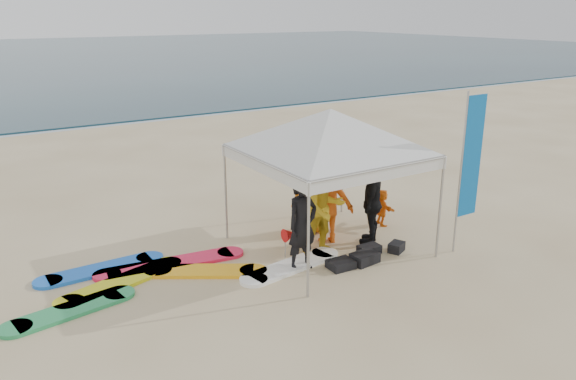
{
  "coord_description": "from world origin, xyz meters",
  "views": [
    {
      "loc": [
        -5.97,
        -7.02,
        4.86
      ],
      "look_at": [
        0.1,
        2.6,
        1.2
      ],
      "focal_mm": 35.0,
      "sensor_mm": 36.0,
      "label": 1
    }
  ],
  "objects_px": {
    "person_yellow": "(325,209)",
    "person_seated": "(382,207)",
    "feather_flag": "(470,159)",
    "surfboard_spread": "(163,275)",
    "person_orange_a": "(327,201)",
    "person_black_a": "(302,225)",
    "canopy_tent": "(331,109)",
    "person_black_b": "(372,203)",
    "person_orange_b": "(312,192)",
    "marker_pennant": "(290,235)"
  },
  "relations": [
    {
      "from": "person_yellow",
      "to": "person_orange_a",
      "type": "distance_m",
      "value": 0.63
    },
    {
      "from": "person_orange_b",
      "to": "surfboard_spread",
      "type": "bearing_deg",
      "value": 13.21
    },
    {
      "from": "person_black_b",
      "to": "canopy_tent",
      "type": "distance_m",
      "value": 2.29
    },
    {
      "from": "person_black_b",
      "to": "person_orange_b",
      "type": "height_order",
      "value": "person_orange_b"
    },
    {
      "from": "person_black_a",
      "to": "person_orange_a",
      "type": "distance_m",
      "value": 1.48
    },
    {
      "from": "person_black_a",
      "to": "canopy_tent",
      "type": "xyz_separation_m",
      "value": [
        1.04,
        0.57,
        2.05
      ]
    },
    {
      "from": "person_orange_a",
      "to": "feather_flag",
      "type": "distance_m",
      "value": 3.06
    },
    {
      "from": "surfboard_spread",
      "to": "person_orange_a",
      "type": "bearing_deg",
      "value": -3.8
    },
    {
      "from": "feather_flag",
      "to": "surfboard_spread",
      "type": "xyz_separation_m",
      "value": [
        -5.87,
        2.12,
        -1.95
      ]
    },
    {
      "from": "feather_flag",
      "to": "surfboard_spread",
      "type": "height_order",
      "value": "feather_flag"
    },
    {
      "from": "person_yellow",
      "to": "person_seated",
      "type": "distance_m",
      "value": 2.23
    },
    {
      "from": "person_yellow",
      "to": "person_orange_a",
      "type": "xyz_separation_m",
      "value": [
        0.42,
        0.47,
        -0.04
      ]
    },
    {
      "from": "person_black_a",
      "to": "person_black_b",
      "type": "distance_m",
      "value": 2.02
    },
    {
      "from": "person_black_a",
      "to": "person_orange_a",
      "type": "height_order",
      "value": "person_orange_a"
    },
    {
      "from": "person_orange_a",
      "to": "feather_flag",
      "type": "relative_size",
      "value": 0.56
    },
    {
      "from": "person_orange_a",
      "to": "canopy_tent",
      "type": "xyz_separation_m",
      "value": [
        -0.18,
        -0.27,
        2.04
      ]
    },
    {
      "from": "person_yellow",
      "to": "canopy_tent",
      "type": "bearing_deg",
      "value": 41.49
    },
    {
      "from": "person_black_b",
      "to": "person_seated",
      "type": "bearing_deg",
      "value": 177.39
    },
    {
      "from": "canopy_tent",
      "to": "marker_pennant",
      "type": "xyz_separation_m",
      "value": [
        -0.95,
        0.0,
        -2.48
      ]
    },
    {
      "from": "person_black_a",
      "to": "marker_pennant",
      "type": "distance_m",
      "value": 0.72
    },
    {
      "from": "person_black_a",
      "to": "feather_flag",
      "type": "height_order",
      "value": "feather_flag"
    },
    {
      "from": "person_yellow",
      "to": "person_orange_b",
      "type": "xyz_separation_m",
      "value": [
        0.45,
        1.09,
        -0.02
      ]
    },
    {
      "from": "person_orange_a",
      "to": "person_orange_b",
      "type": "bearing_deg",
      "value": -72.82
    },
    {
      "from": "feather_flag",
      "to": "marker_pennant",
      "type": "distance_m",
      "value": 3.97
    },
    {
      "from": "person_orange_a",
      "to": "canopy_tent",
      "type": "distance_m",
      "value": 2.06
    },
    {
      "from": "person_orange_b",
      "to": "feather_flag",
      "type": "relative_size",
      "value": 0.57
    },
    {
      "from": "person_yellow",
      "to": "person_orange_b",
      "type": "relative_size",
      "value": 1.02
    },
    {
      "from": "person_orange_b",
      "to": "canopy_tent",
      "type": "distance_m",
      "value": 2.22
    },
    {
      "from": "person_orange_a",
      "to": "person_black_b",
      "type": "relative_size",
      "value": 1.03
    },
    {
      "from": "person_black_b",
      "to": "feather_flag",
      "type": "relative_size",
      "value": 0.54
    },
    {
      "from": "person_black_a",
      "to": "canopy_tent",
      "type": "distance_m",
      "value": 2.37
    },
    {
      "from": "feather_flag",
      "to": "surfboard_spread",
      "type": "bearing_deg",
      "value": 160.12
    },
    {
      "from": "person_black_a",
      "to": "person_black_b",
      "type": "height_order",
      "value": "person_black_a"
    },
    {
      "from": "person_orange_b",
      "to": "person_seated",
      "type": "distance_m",
      "value": 1.8
    },
    {
      "from": "person_black_a",
      "to": "person_yellow",
      "type": "height_order",
      "value": "person_yellow"
    },
    {
      "from": "person_orange_a",
      "to": "feather_flag",
      "type": "xyz_separation_m",
      "value": [
        2.18,
        -1.88,
        1.04
      ]
    },
    {
      "from": "person_orange_a",
      "to": "feather_flag",
      "type": "height_order",
      "value": "feather_flag"
    },
    {
      "from": "feather_flag",
      "to": "marker_pennant",
      "type": "relative_size",
      "value": 5.28
    },
    {
      "from": "person_black_a",
      "to": "surfboard_spread",
      "type": "height_order",
      "value": "person_black_a"
    },
    {
      "from": "person_seated",
      "to": "person_black_b",
      "type": "bearing_deg",
      "value": 140.62
    },
    {
      "from": "person_black_a",
      "to": "surfboard_spread",
      "type": "xyz_separation_m",
      "value": [
        -2.46,
        1.09,
        -0.89
      ]
    },
    {
      "from": "person_orange_b",
      "to": "person_orange_a",
      "type": "bearing_deg",
      "value": 94.0
    },
    {
      "from": "person_orange_b",
      "to": "marker_pennant",
      "type": "bearing_deg",
      "value": 45.02
    },
    {
      "from": "canopy_tent",
      "to": "marker_pennant",
      "type": "bearing_deg",
      "value": 179.98
    },
    {
      "from": "marker_pennant",
      "to": "surfboard_spread",
      "type": "distance_m",
      "value": 2.65
    },
    {
      "from": "person_black_b",
      "to": "marker_pennant",
      "type": "relative_size",
      "value": 2.85
    },
    {
      "from": "person_black_b",
      "to": "canopy_tent",
      "type": "relative_size",
      "value": 0.4
    },
    {
      "from": "person_seated",
      "to": "canopy_tent",
      "type": "height_order",
      "value": "canopy_tent"
    },
    {
      "from": "person_orange_a",
      "to": "person_black_b",
      "type": "distance_m",
      "value": 0.96
    },
    {
      "from": "marker_pennant",
      "to": "surfboard_spread",
      "type": "xyz_separation_m",
      "value": [
        -2.55,
        0.52,
        -0.46
      ]
    }
  ]
}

